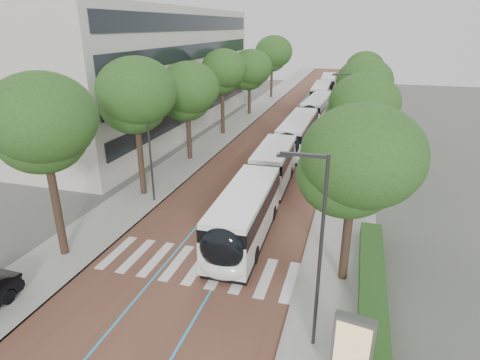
# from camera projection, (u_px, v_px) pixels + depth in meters

# --- Properties ---
(ground) EXTENTS (160.00, 160.00, 0.00)m
(ground) POSITION_uv_depth(u_px,v_px,m) (188.00, 276.00, 20.74)
(ground) COLOR #51544C
(ground) RESTS_ON ground
(road) EXTENTS (11.00, 140.00, 0.02)m
(road) POSITION_uv_depth(u_px,v_px,m) (300.00, 117.00, 56.54)
(road) COLOR brown
(road) RESTS_ON ground
(sidewalk_left) EXTENTS (4.00, 140.00, 0.12)m
(sidewalk_left) POSITION_uv_depth(u_px,v_px,m) (249.00, 114.00, 58.49)
(sidewalk_left) COLOR gray
(sidewalk_left) RESTS_ON ground
(sidewalk_right) EXTENTS (4.00, 140.00, 0.12)m
(sidewalk_right) POSITION_uv_depth(u_px,v_px,m) (355.00, 120.00, 54.55)
(sidewalk_right) COLOR gray
(sidewalk_right) RESTS_ON ground
(kerb_left) EXTENTS (0.20, 140.00, 0.14)m
(kerb_left) POSITION_uv_depth(u_px,v_px,m) (262.00, 115.00, 57.99)
(kerb_left) COLOR gray
(kerb_left) RESTS_ON ground
(kerb_right) EXTENTS (0.20, 140.00, 0.14)m
(kerb_right) POSITION_uv_depth(u_px,v_px,m) (341.00, 119.00, 55.05)
(kerb_right) COLOR gray
(kerb_right) RESTS_ON ground
(zebra_crossing) EXTENTS (10.55, 3.60, 0.01)m
(zebra_crossing) POSITION_uv_depth(u_px,v_px,m) (198.00, 266.00, 21.58)
(zebra_crossing) COLOR silver
(zebra_crossing) RESTS_ON ground
(lane_line_left) EXTENTS (0.12, 126.00, 0.01)m
(lane_line_left) POSITION_uv_depth(u_px,v_px,m) (289.00, 116.00, 56.95)
(lane_line_left) COLOR #2A98D4
(lane_line_left) RESTS_ON road
(lane_line_right) EXTENTS (0.12, 126.00, 0.01)m
(lane_line_right) POSITION_uv_depth(u_px,v_px,m) (312.00, 118.00, 56.11)
(lane_line_right) COLOR #2A98D4
(lane_line_right) RESTS_ON road
(office_building) EXTENTS (18.11, 40.00, 14.00)m
(office_building) POSITION_uv_depth(u_px,v_px,m) (128.00, 71.00, 48.39)
(office_building) COLOR beige
(office_building) RESTS_ON ground
(hedge) EXTENTS (1.20, 14.00, 0.80)m
(hedge) POSITION_uv_depth(u_px,v_px,m) (372.00, 299.00, 18.17)
(hedge) COLOR #1F4718
(hedge) RESTS_ON sidewalk_right
(streetlight_near) EXTENTS (1.82, 0.20, 8.00)m
(streetlight_near) POSITION_uv_depth(u_px,v_px,m) (316.00, 240.00, 14.58)
(streetlight_near) COLOR #2F2F32
(streetlight_near) RESTS_ON sidewalk_right
(streetlight_far) EXTENTS (1.82, 0.20, 8.00)m
(streetlight_far) POSITION_uv_depth(u_px,v_px,m) (346.00, 110.00, 36.95)
(streetlight_far) COLOR #2F2F32
(streetlight_far) RESTS_ON sidewalk_right
(lamp_post_left) EXTENTS (0.14, 0.14, 8.00)m
(lamp_post_left) POSITION_uv_depth(u_px,v_px,m) (150.00, 148.00, 28.02)
(lamp_post_left) COLOR #2F2F32
(lamp_post_left) RESTS_ON sidewalk_left
(trees_left) EXTENTS (6.43, 60.86, 10.01)m
(trees_left) POSITION_uv_depth(u_px,v_px,m) (223.00, 75.00, 45.59)
(trees_left) COLOR black
(trees_left) RESTS_ON ground
(trees_right) EXTENTS (5.75, 47.41, 8.57)m
(trees_right) POSITION_uv_depth(u_px,v_px,m) (360.00, 97.00, 36.03)
(trees_right) COLOR black
(trees_right) RESTS_ON ground
(lead_bus) EXTENTS (2.99, 18.45, 3.20)m
(lead_bus) POSITION_uv_depth(u_px,v_px,m) (259.00, 191.00, 27.13)
(lead_bus) COLOR black
(lead_bus) RESTS_ON ground
(bus_queued_0) EXTENTS (2.69, 12.43, 3.20)m
(bus_queued_0) POSITION_uv_depth(u_px,v_px,m) (297.00, 134.00, 41.32)
(bus_queued_0) COLOR silver
(bus_queued_0) RESTS_ON ground
(bus_queued_1) EXTENTS (3.20, 12.52, 3.20)m
(bus_queued_1) POSITION_uv_depth(u_px,v_px,m) (317.00, 109.00, 53.60)
(bus_queued_1) COLOR silver
(bus_queued_1) RESTS_ON ground
(bus_queued_2) EXTENTS (2.76, 12.44, 3.20)m
(bus_queued_2) POSITION_uv_depth(u_px,v_px,m) (321.00, 94.00, 65.11)
(bus_queued_2) COLOR silver
(bus_queued_2) RESTS_ON ground
(bus_queued_3) EXTENTS (3.10, 12.50, 3.20)m
(bus_queued_3) POSITION_uv_depth(u_px,v_px,m) (328.00, 84.00, 76.29)
(bus_queued_3) COLOR silver
(bus_queued_3) RESTS_ON ground
(ad_panel) EXTENTS (1.44, 0.63, 2.90)m
(ad_panel) POSITION_uv_depth(u_px,v_px,m) (352.00, 350.00, 13.85)
(ad_panel) COLOR #59595B
(ad_panel) RESTS_ON sidewalk_right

